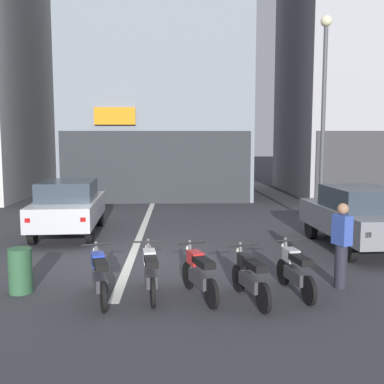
% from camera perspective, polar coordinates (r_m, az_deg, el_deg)
% --- Properties ---
extents(ground_plane, '(120.00, 120.00, 0.00)m').
position_cam_1_polar(ground_plane, '(11.46, -7.48, -8.17)').
color(ground_plane, '#333338').
extents(lane_centre_line, '(0.20, 18.00, 0.01)m').
position_cam_1_polar(lane_centre_line, '(17.31, -5.47, -3.06)').
color(lane_centre_line, silver).
rests_on(lane_centre_line, ground).
extents(building_mid_block, '(8.73, 7.41, 16.25)m').
position_cam_1_polar(building_mid_block, '(24.83, -4.16, 18.72)').
color(building_mid_block, gray).
rests_on(building_mid_block, ground).
extents(car_silver_crossing_near, '(2.00, 4.20, 1.64)m').
position_cam_1_polar(car_silver_crossing_near, '(14.54, -14.79, -1.61)').
color(car_silver_crossing_near, black).
rests_on(car_silver_crossing_near, ground).
extents(car_grey_parked_kerbside, '(2.04, 4.21, 1.64)m').
position_cam_1_polar(car_grey_parked_kerbside, '(13.06, 19.57, -2.70)').
color(car_grey_parked_kerbside, black).
rests_on(car_grey_parked_kerbside, ground).
extents(street_lamp, '(0.36, 0.36, 6.80)m').
position_cam_1_polar(street_lamp, '(16.12, 15.75, 10.75)').
color(street_lamp, '#47474C').
rests_on(street_lamp, ground).
extents(motorcycle_blue_row_leftmost, '(0.62, 1.63, 0.98)m').
position_cam_1_polar(motorcycle_blue_row_leftmost, '(8.71, -11.22, -9.94)').
color(motorcycle_blue_row_leftmost, black).
rests_on(motorcycle_blue_row_leftmost, ground).
extents(motorcycle_white_row_left_mid, '(0.55, 1.66, 0.98)m').
position_cam_1_polar(motorcycle_white_row_left_mid, '(8.80, -5.11, -9.66)').
color(motorcycle_white_row_left_mid, black).
rests_on(motorcycle_white_row_left_mid, ground).
extents(motorcycle_red_row_centre, '(0.69, 1.60, 0.98)m').
position_cam_1_polar(motorcycle_red_row_centre, '(8.68, 0.86, -9.86)').
color(motorcycle_red_row_centre, black).
rests_on(motorcycle_red_row_centre, ground).
extents(motorcycle_black_row_right_mid, '(0.59, 1.64, 0.98)m').
position_cam_1_polar(motorcycle_black_row_right_mid, '(8.55, 7.07, -10.17)').
color(motorcycle_black_row_right_mid, black).
rests_on(motorcycle_black_row_right_mid, ground).
extents(motorcycle_silver_row_rightmost, '(0.55, 1.66, 0.98)m').
position_cam_1_polar(motorcycle_silver_row_rightmost, '(9.07, 12.43, -9.29)').
color(motorcycle_silver_row_rightmost, black).
rests_on(motorcycle_silver_row_rightmost, ground).
extents(person_by_motorcycles, '(0.35, 0.42, 1.67)m').
position_cam_1_polar(person_by_motorcycles, '(9.58, 17.75, -6.14)').
color(person_by_motorcycles, '#23232D').
rests_on(person_by_motorcycles, ground).
extents(trash_bin, '(0.44, 0.44, 0.85)m').
position_cam_1_polar(trash_bin, '(9.52, -20.17, -8.98)').
color(trash_bin, '#2D5938').
rests_on(trash_bin, ground).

